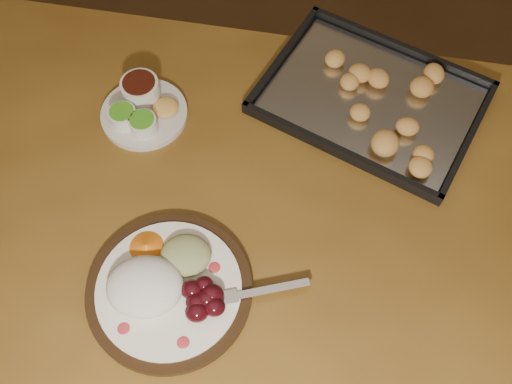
{
  "coord_description": "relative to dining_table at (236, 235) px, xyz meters",
  "views": [
    {
      "loc": [
        0.17,
        -0.39,
        1.69
      ],
      "look_at": [
        0.14,
        0.11,
        0.77
      ],
      "focal_mm": 40.0,
      "sensor_mm": 36.0,
      "label": 1
    }
  ],
  "objects": [
    {
      "name": "ground",
      "position": [
        -0.1,
        -0.07,
        -0.65
      ],
      "size": [
        4.0,
        4.0,
        0.0
      ],
      "primitive_type": "plane",
      "color": "#4F331B",
      "rests_on": "ground"
    },
    {
      "name": "dining_table",
      "position": [
        0.0,
        0.0,
        0.0
      ],
      "size": [
        1.6,
        1.09,
        0.75
      ],
      "rotation": [
        0.0,
        0.0,
        -0.13
      ],
      "color": "brown",
      "rests_on": "ground"
    },
    {
      "name": "dinner_plate",
      "position": [
        -0.1,
        -0.15,
        0.12
      ],
      "size": [
        0.38,
        0.28,
        0.07
      ],
      "rotation": [
        0.0,
        0.0,
        -0.02
      ],
      "color": "black",
      "rests_on": "dining_table"
    },
    {
      "name": "condiment_saucer",
      "position": [
        -0.2,
        0.21,
        0.12
      ],
      "size": [
        0.17,
        0.17,
        0.06
      ],
      "rotation": [
        0.0,
        0.0,
        -0.07
      ],
      "color": "beige",
      "rests_on": "dining_table"
    },
    {
      "name": "baking_tray",
      "position": [
        0.26,
        0.27,
        0.11
      ],
      "size": [
        0.52,
        0.47,
        0.04
      ],
      "rotation": [
        0.0,
        0.0,
        -0.48
      ],
      "color": "black",
      "rests_on": "dining_table"
    }
  ]
}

